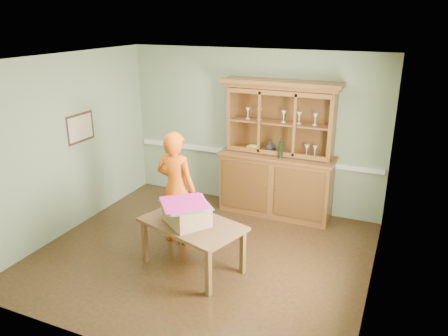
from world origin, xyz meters
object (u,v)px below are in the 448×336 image
at_px(person, 176,188).
at_px(cardboard_box, 186,213).
at_px(dining_table, 192,228).
at_px(china_hutch, 277,169).

bearing_deg(person, cardboard_box, 132.16).
relative_size(dining_table, person, 0.88).
xyz_separation_m(dining_table, cardboard_box, (-0.06, -0.03, 0.21)).
xyz_separation_m(china_hutch, cardboard_box, (-0.57, -2.12, 0.01)).
distance_m(china_hutch, person, 1.86).
xyz_separation_m(dining_table, person, (-0.54, 0.55, 0.27)).
bearing_deg(cardboard_box, china_hutch, 74.87).
distance_m(china_hutch, cardboard_box, 2.19).
bearing_deg(china_hutch, person, -124.37).
bearing_deg(china_hutch, cardboard_box, -105.13).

